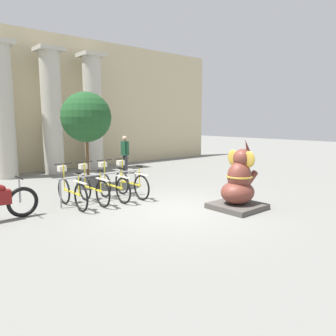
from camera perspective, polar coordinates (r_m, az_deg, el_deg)
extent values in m
plane|color=slate|center=(8.36, 0.95, -7.19)|extent=(60.00, 60.00, 0.00)
cube|color=#C6B78E|center=(15.58, -21.02, 10.60)|extent=(20.00, 0.20, 6.00)
cylinder|color=#BCB7A8|center=(14.04, -26.83, 8.52)|extent=(0.82, 0.82, 5.00)
cylinder|color=#BCB7A8|center=(14.63, -19.55, 8.89)|extent=(0.82, 0.82, 5.00)
cube|color=#BCB7A8|center=(14.90, -20.06, 18.85)|extent=(1.03, 1.03, 0.16)
cylinder|color=#BCB7A8|center=(15.42, -12.92, 9.11)|extent=(0.82, 0.82, 5.00)
cube|color=#BCB7A8|center=(15.68, -13.25, 18.57)|extent=(1.03, 1.03, 0.16)
cylinder|color=gray|center=(8.79, -18.20, -4.32)|extent=(0.05, 0.05, 0.75)
cylinder|color=gray|center=(9.89, -5.70, -2.56)|extent=(0.05, 0.05, 0.75)
cylinder|color=gray|center=(9.22, -11.64, -1.12)|extent=(2.43, 0.04, 0.04)
torus|color=black|center=(9.22, -17.66, -3.81)|extent=(0.05, 0.72, 0.72)
torus|color=black|center=(8.33, -14.91, -4.98)|extent=(0.05, 0.72, 0.72)
cube|color=yellow|center=(8.76, -16.37, -4.05)|extent=(0.04, 0.90, 0.04)
cube|color=silver|center=(8.25, -15.00, -2.45)|extent=(0.06, 0.60, 0.03)
cylinder|color=yellow|center=(8.36, -15.28, -2.94)|extent=(0.03, 0.03, 0.57)
cube|color=black|center=(8.30, -15.36, -0.87)|extent=(0.08, 0.18, 0.04)
cylinder|color=yellow|center=(9.12, -17.66, -1.59)|extent=(0.03, 0.03, 0.74)
cylinder|color=black|center=(9.06, -17.76, 0.71)|extent=(0.48, 0.03, 0.03)
cube|color=silver|center=(9.17, -17.97, -0.09)|extent=(0.20, 0.16, 0.14)
torus|color=black|center=(9.48, -14.30, -3.35)|extent=(0.05, 0.72, 0.72)
torus|color=black|center=(8.61, -11.28, -4.43)|extent=(0.05, 0.72, 0.72)
cube|color=yellow|center=(9.03, -12.88, -3.56)|extent=(0.04, 0.90, 0.04)
cube|color=silver|center=(8.54, -11.36, -1.98)|extent=(0.06, 0.60, 0.03)
cylinder|color=yellow|center=(8.64, -11.67, -2.46)|extent=(0.03, 0.03, 0.57)
cube|color=black|center=(8.59, -11.73, -0.45)|extent=(0.08, 0.18, 0.04)
cylinder|color=yellow|center=(9.38, -14.27, -1.18)|extent=(0.03, 0.03, 0.74)
cylinder|color=black|center=(9.32, -14.35, 1.05)|extent=(0.48, 0.03, 0.03)
cube|color=silver|center=(9.43, -14.59, 0.27)|extent=(0.20, 0.16, 0.14)
torus|color=black|center=(9.74, -11.03, -2.94)|extent=(0.05, 0.72, 0.72)
torus|color=black|center=(8.90, -7.79, -3.93)|extent=(0.05, 0.72, 0.72)
cube|color=yellow|center=(9.30, -9.50, -3.11)|extent=(0.04, 0.90, 0.04)
cube|color=silver|center=(8.83, -7.84, -1.55)|extent=(0.06, 0.60, 0.03)
cylinder|color=yellow|center=(8.92, -8.18, -2.03)|extent=(0.03, 0.03, 0.57)
cube|color=black|center=(8.87, -8.22, -0.08)|extent=(0.08, 0.18, 0.04)
cylinder|color=yellow|center=(9.64, -10.98, -0.82)|extent=(0.03, 0.03, 0.74)
cylinder|color=black|center=(9.59, -11.04, 1.36)|extent=(0.48, 0.03, 0.03)
cube|color=silver|center=(9.69, -11.31, 0.59)|extent=(0.20, 0.16, 0.14)
torus|color=black|center=(10.05, -8.02, -2.52)|extent=(0.05, 0.72, 0.72)
torus|color=black|center=(9.23, -4.62, -3.43)|extent=(0.05, 0.72, 0.72)
cube|color=yellow|center=(9.63, -6.40, -2.66)|extent=(0.04, 0.90, 0.04)
cube|color=silver|center=(9.16, -4.65, -1.14)|extent=(0.06, 0.60, 0.03)
cylinder|color=yellow|center=(9.26, -5.01, -1.60)|extent=(0.03, 0.03, 0.57)
cube|color=black|center=(9.21, -5.03, 0.28)|extent=(0.08, 0.18, 0.04)
cylinder|color=yellow|center=(9.95, -7.94, -0.47)|extent=(0.03, 0.03, 0.74)
cylinder|color=black|center=(9.90, -7.98, 1.65)|extent=(0.48, 0.03, 0.03)
cube|color=silver|center=(10.00, -8.28, 0.90)|extent=(0.20, 0.16, 0.14)
cube|color=#4C4742|center=(8.57, 11.95, -6.52)|extent=(1.17, 1.17, 0.14)
ellipsoid|color=brown|center=(8.48, 12.02, -4.16)|extent=(0.91, 0.80, 0.59)
ellipsoid|color=brown|center=(8.45, 12.32, -1.45)|extent=(0.64, 0.59, 0.75)
sphere|color=brown|center=(8.47, 12.85, 1.66)|extent=(0.48, 0.48, 0.48)
ellipsoid|color=#B79333|center=(8.56, 11.30, 1.78)|extent=(0.08, 0.34, 0.41)
ellipsoid|color=#B79333|center=(8.28, 13.92, 1.47)|extent=(0.08, 0.34, 0.41)
cone|color=brown|center=(8.62, 13.74, 3.12)|extent=(0.41, 0.17, 0.60)
cylinder|color=brown|center=(8.77, 12.76, -1.64)|extent=(0.48, 0.16, 0.42)
cylinder|color=brown|center=(8.62, 14.18, -1.86)|extent=(0.48, 0.16, 0.42)
torus|color=#B79333|center=(8.45, 12.32, -1.45)|extent=(0.67, 0.67, 0.05)
torus|color=black|center=(8.33, -23.97, -5.44)|extent=(0.71, 0.09, 0.71)
cylinder|color=#99999E|center=(8.26, -24.42, -3.59)|extent=(0.04, 0.04, 0.56)
cylinder|color=black|center=(8.21, -24.54, -1.54)|extent=(0.03, 0.55, 0.03)
cylinder|color=#28282D|center=(14.02, -7.67, 0.68)|extent=(0.11, 0.11, 0.78)
cylinder|color=#28282D|center=(13.88, -7.28, 0.61)|extent=(0.11, 0.11, 0.78)
cube|color=#19472D|center=(13.88, -7.53, 3.42)|extent=(0.20, 0.32, 0.58)
sphere|color=tan|center=(13.85, -7.56, 5.14)|extent=(0.21, 0.21, 0.21)
cylinder|color=#19472D|center=(14.04, -7.98, 3.59)|extent=(0.07, 0.07, 0.52)
cylinder|color=#19472D|center=(13.71, -7.07, 3.49)|extent=(0.07, 0.07, 0.52)
cylinder|color=#4C4C4C|center=(11.22, -13.70, -2.42)|extent=(0.78, 0.78, 0.38)
cylinder|color=brown|center=(11.10, -13.85, 1.87)|extent=(0.10, 0.10, 1.31)
sphere|color=#1E4C23|center=(11.03, -14.09, 8.60)|extent=(1.63, 1.63, 1.63)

